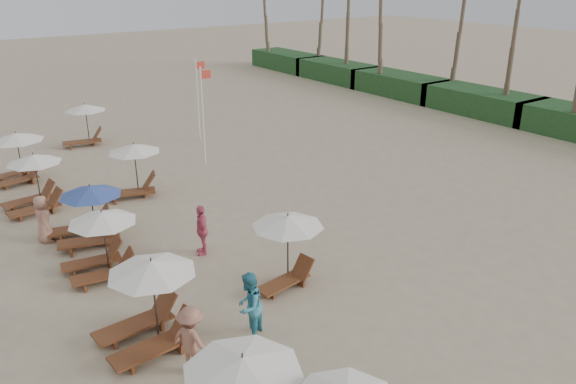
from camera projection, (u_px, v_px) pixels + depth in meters
ground at (425, 330)px, 15.33m from camera, size 160.00×160.00×0.00m
shrub_hedge at (482, 102)px, 37.91m from camera, size 3.20×53.00×1.60m
lounger_station_2 at (145, 308)px, 14.37m from camera, size 2.74×2.29×2.37m
lounger_station_3 at (98, 245)px, 17.74m from camera, size 2.52×2.16×2.13m
lounger_station_4 at (86, 216)px, 19.99m from camera, size 2.73×2.52×2.06m
lounger_station_5 at (31, 185)px, 22.55m from camera, size 2.58×2.13×2.32m
lounger_station_6 at (15, 156)px, 25.58m from camera, size 2.62×2.40×2.28m
inland_station_0 at (286, 242)px, 17.06m from camera, size 2.60×2.24×2.22m
inland_station_1 at (132, 167)px, 23.93m from camera, size 2.87×2.29×2.22m
inland_station_2 at (83, 121)px, 30.98m from camera, size 2.80×2.24×2.22m
beachgoer_mid_a at (249, 306)px, 14.72m from camera, size 1.16×1.11×1.89m
beachgoer_mid_b at (192, 340)px, 13.45m from camera, size 1.06×1.32×1.78m
beachgoer_far_a at (202, 230)px, 19.13m from camera, size 0.77×1.14×1.79m
beachgoer_far_b at (43, 219)px, 20.01m from camera, size 0.70×0.94×1.75m
flag_pole_near at (203, 111)px, 27.50m from camera, size 0.59×0.08×4.85m
flag_pole_far at (198, 95)px, 31.66m from camera, size 0.60×0.08×4.58m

